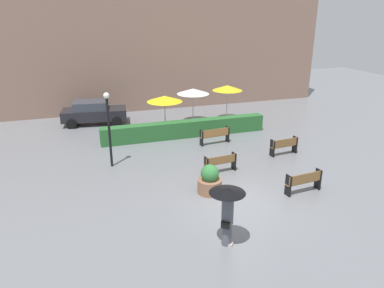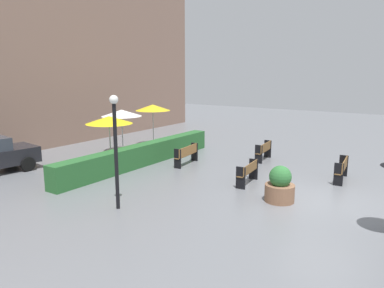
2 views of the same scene
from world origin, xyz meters
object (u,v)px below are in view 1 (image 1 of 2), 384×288
bench_mid_center (221,162)px  parked_car (94,112)px  bench_near_right (304,181)px  patio_umbrella_white (193,91)px  patio_umbrella_yellow_far (227,88)px  bench_far_right (284,145)px  pedestrian_with_umbrella (227,206)px  patio_umbrella_yellow (165,99)px  planter_pot (210,181)px  lamp_post (108,122)px  bench_back_row (215,135)px

bench_mid_center → parked_car: 11.26m
bench_mid_center → bench_near_right: bearing=-49.8°
patio_umbrella_white → patio_umbrella_yellow_far: 2.40m
bench_far_right → pedestrian_with_umbrella: pedestrian_with_umbrella is taller
patio_umbrella_white → parked_car: patio_umbrella_white is taller
patio_umbrella_yellow → patio_umbrella_white: (2.31, 1.48, 0.02)m
bench_near_right → bench_mid_center: 3.89m
bench_near_right → bench_far_right: size_ratio=1.06×
pedestrian_with_umbrella → patio_umbrella_white: 13.84m
planter_pot → parked_car: bearing=108.1°
bench_mid_center → patio_umbrella_white: (1.33, 8.09, 1.68)m
planter_pot → patio_umbrella_white: bearing=75.5°
pedestrian_with_umbrella → patio_umbrella_white: patio_umbrella_white is taller
lamp_post → planter_pot: bearing=-49.0°
bench_near_right → parked_car: (-7.57, 13.03, 0.28)m
bench_mid_center → patio_umbrella_yellow_far: bearing=64.8°
planter_pot → patio_umbrella_yellow_far: (4.93, 9.66, 1.77)m
bench_near_right → bench_far_right: 4.31m
bench_back_row → patio_umbrella_yellow_far: (2.51, 4.16, 1.76)m
lamp_post → patio_umbrella_white: bearing=43.2°
bench_far_right → lamp_post: size_ratio=0.43×
patio_umbrella_yellow → patio_umbrella_white: size_ratio=0.99×
patio_umbrella_yellow → patio_umbrella_white: bearing=32.6°
bench_far_right → parked_car: size_ratio=0.36×
bench_back_row → lamp_post: (-5.98, -1.41, 1.72)m
lamp_post → parked_car: (-0.29, 7.70, -1.45)m
lamp_post → patio_umbrella_yellow_far: lamp_post is taller
patio_umbrella_white → bench_back_row: bearing=-91.6°
planter_pot → parked_car: 12.42m
patio_umbrella_yellow → bench_far_right: bearing=-47.8°
bench_mid_center → patio_umbrella_yellow: 6.88m
bench_far_right → patio_umbrella_white: patio_umbrella_white is taller
bench_mid_center → bench_back_row: bearing=72.1°
planter_pot → lamp_post: bearing=131.0°
pedestrian_with_umbrella → patio_umbrella_yellow: 11.99m
lamp_post → patio_umbrella_yellow_far: 10.15m
bench_back_row → pedestrian_with_umbrella: bearing=-109.5°
lamp_post → patio_umbrella_white: size_ratio=1.54×
bench_back_row → parked_car: size_ratio=0.42×
bench_near_right → lamp_post: size_ratio=0.46×
bench_near_right → bench_mid_center: (-2.51, 2.97, -0.02)m
pedestrian_with_umbrella → patio_umbrella_white: bearing=76.0°
lamp_post → patio_umbrella_yellow: size_ratio=1.55×
bench_near_right → parked_car: 15.07m
lamp_post → parked_car: lamp_post is taller
pedestrian_with_umbrella → bench_mid_center: bearing=69.4°
bench_back_row → parked_car: parked_car is taller
planter_pot → bench_mid_center: bearing=55.3°
bench_near_right → pedestrian_with_umbrella: 5.17m
pedestrian_with_umbrella → patio_umbrella_yellow_far: 14.45m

